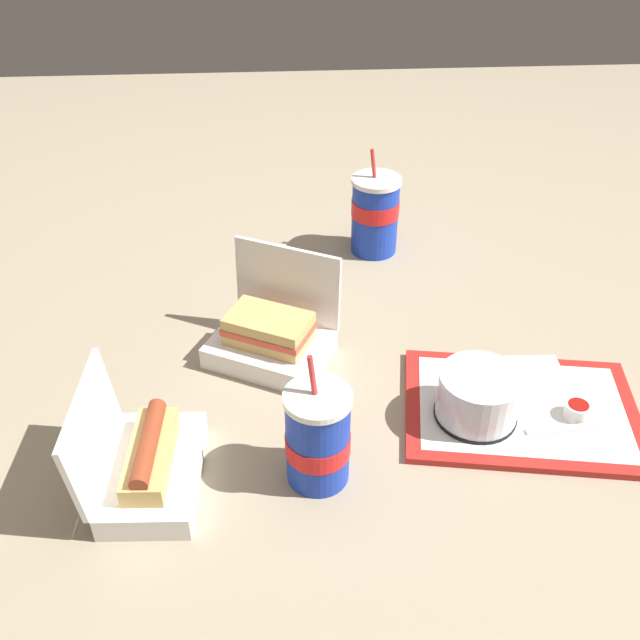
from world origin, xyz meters
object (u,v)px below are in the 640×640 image
object	(u,v)px
ketchup_cup	(577,410)
clamshell_hotdog_right	(146,463)
cake_container	(478,397)
soda_cup_center	(318,438)
plastic_fork	(561,429)
soda_cup_corner	(375,213)
clamshell_sandwich_front	(271,335)
food_tray	(521,410)

from	to	relation	value
ketchup_cup	clamshell_hotdog_right	bearing A→B (deg)	6.95
cake_container	soda_cup_center	world-z (taller)	soda_cup_center
plastic_fork	soda_cup_corner	xyz separation A→B (m)	(0.22, -0.59, 0.07)
ketchup_cup	soda_cup_corner	bearing A→B (deg)	-65.66
clamshell_sandwich_front	cake_container	bearing A→B (deg)	149.42
cake_container	clamshell_hotdog_right	bearing A→B (deg)	10.45
ketchup_cup	clamshell_sandwich_front	bearing A→B (deg)	-22.75
ketchup_cup	plastic_fork	bearing A→B (deg)	40.86
soda_cup_center	cake_container	bearing A→B (deg)	-159.65
clamshell_hotdog_right	soda_cup_corner	world-z (taller)	soda_cup_corner
food_tray	clamshell_sandwich_front	distance (m)	0.44
clamshell_hotdog_right	clamshell_sandwich_front	world-z (taller)	clamshell_sandwich_front
ketchup_cup	plastic_fork	xyz separation A→B (m)	(0.03, 0.03, -0.01)
soda_cup_center	soda_cup_corner	xyz separation A→B (m)	(-0.16, -0.64, 0.01)
cake_container	soda_cup_center	size ratio (longest dim) A/B	0.60
food_tray	ketchup_cup	bearing A→B (deg)	161.13
ketchup_cup	clamshell_hotdog_right	distance (m)	0.66
soda_cup_center	food_tray	bearing A→B (deg)	-161.92
food_tray	plastic_fork	size ratio (longest dim) A/B	3.71
plastic_fork	food_tray	bearing A→B (deg)	-54.70
cake_container	plastic_fork	size ratio (longest dim) A/B	1.19
food_tray	clamshell_hotdog_right	distance (m)	0.59
soda_cup_center	clamshell_sandwich_front	bearing A→B (deg)	-77.40
clamshell_sandwich_front	soda_cup_corner	distance (m)	0.42
cake_container	clamshell_sandwich_front	xyz separation A→B (m)	(0.32, -0.19, -0.01)
plastic_fork	clamshell_sandwich_front	xyz separation A→B (m)	(0.44, -0.23, 0.03)
food_tray	clamshell_hotdog_right	size ratio (longest dim) A/B	1.92
ketchup_cup	soda_cup_corner	size ratio (longest dim) A/B	0.17
cake_container	plastic_fork	distance (m)	0.14
food_tray	cake_container	size ratio (longest dim) A/B	3.11
cake_container	soda_cup_center	bearing A→B (deg)	20.35
food_tray	ketchup_cup	world-z (taller)	ketchup_cup
clamshell_hotdog_right	soda_cup_center	size ratio (longest dim) A/B	0.98
soda_cup_center	soda_cup_corner	size ratio (longest dim) A/B	0.94
clamshell_hotdog_right	clamshell_sandwich_front	distance (m)	0.33
clamshell_hotdog_right	ketchup_cup	bearing A→B (deg)	-173.05
plastic_fork	soda_cup_corner	bearing A→B (deg)	-72.01
food_tray	clamshell_hotdog_right	bearing A→B (deg)	10.46
plastic_fork	ketchup_cup	bearing A→B (deg)	-141.45
cake_container	soda_cup_center	distance (m)	0.27
clamshell_sandwich_front	soda_cup_center	xyz separation A→B (m)	(-0.06, 0.28, 0.03)
cake_container	ketchup_cup	size ratio (longest dim) A/B	3.27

